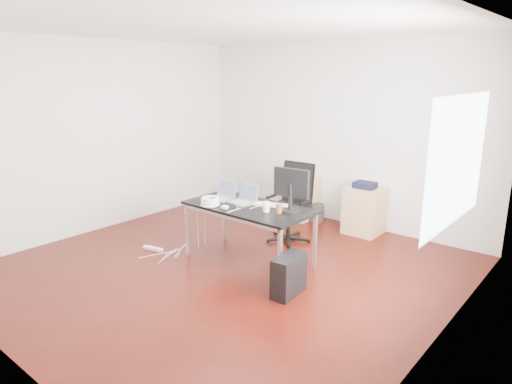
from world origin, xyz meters
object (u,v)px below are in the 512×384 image
Objects in this scene: desk at (249,210)px; filing_cabinet_right at (364,210)px; filing_cabinet_left at (299,197)px; pc_tower at (289,275)px; office_chair at (292,198)px.

filing_cabinet_right is (0.62, 1.91, -0.33)m from desk.
filing_cabinet_left is 2.74m from pc_tower.
desk is 1.10m from pc_tower.
filing_cabinet_left is (-0.55, 1.91, -0.33)m from desk.
filing_cabinet_left reaches higher than pc_tower.
office_chair reaches higher than desk.
desk is at bearing -107.90° from filing_cabinet_right.
pc_tower is at bearing -59.16° from office_chair.
pc_tower is (0.97, -1.40, -0.39)m from office_chair.
pc_tower is at bearing -57.63° from filing_cabinet_left.
desk is 1.00m from office_chair.
desk reaches higher than filing_cabinet_left.
office_chair is 1.54× the size of filing_cabinet_left.
filing_cabinet_right is at bearing 91.82° from pc_tower.
desk is at bearing -73.83° from filing_cabinet_left.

